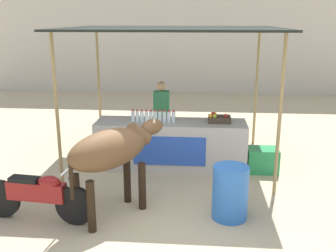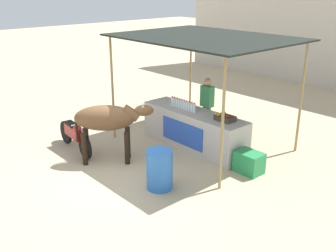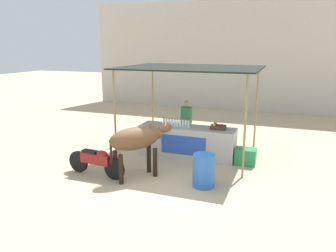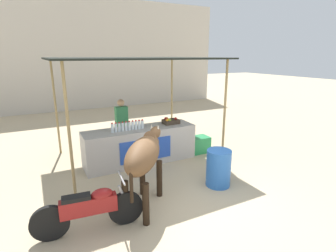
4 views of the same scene
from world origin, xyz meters
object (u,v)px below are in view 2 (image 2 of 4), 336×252
(cow, at_px, (108,120))
(motorcycle_parked, at_px, (75,135))
(fruit_crate, at_px, (225,117))
(cooler_box, at_px, (249,162))
(stall_counter, at_px, (194,129))
(vendor_behind_counter, at_px, (207,107))
(water_barrel, at_px, (160,170))

(cow, height_order, motorcycle_parked, cow)
(fruit_crate, bearing_deg, cooler_box, -9.44)
(fruit_crate, distance_m, cooler_box, 1.20)
(cooler_box, bearing_deg, stall_counter, 176.97)
(fruit_crate, xyz_separation_m, motorcycle_parked, (-2.76, -2.42, -0.61))
(fruit_crate, relative_size, motorcycle_parked, 0.24)
(stall_counter, bearing_deg, vendor_behind_counter, 109.11)
(vendor_behind_counter, bearing_deg, cooler_box, -22.09)
(fruit_crate, xyz_separation_m, cooler_box, (0.88, -0.15, -0.79))
(fruit_crate, bearing_deg, motorcycle_parked, -138.71)
(vendor_behind_counter, distance_m, water_barrel, 3.12)
(water_barrel, relative_size, motorcycle_parked, 0.46)
(fruit_crate, relative_size, water_barrel, 0.53)
(stall_counter, xyz_separation_m, motorcycle_parked, (-1.81, -2.37, -0.05))
(cow, bearing_deg, vendor_behind_counter, 80.66)
(vendor_behind_counter, xyz_separation_m, cow, (-0.47, -2.83, 0.18))
(stall_counter, distance_m, motorcycle_parked, 2.98)
(water_barrel, bearing_deg, cooler_box, 68.14)
(vendor_behind_counter, relative_size, water_barrel, 1.98)
(stall_counter, xyz_separation_m, water_barrel, (1.05, -2.04, -0.06))
(fruit_crate, bearing_deg, stall_counter, -177.00)
(stall_counter, bearing_deg, fruit_crate, 3.00)
(water_barrel, distance_m, cow, 1.88)
(stall_counter, relative_size, motorcycle_parked, 1.67)
(stall_counter, distance_m, fruit_crate, 1.10)
(stall_counter, relative_size, water_barrel, 3.61)
(cow, distance_m, motorcycle_parked, 1.27)
(stall_counter, relative_size, fruit_crate, 6.82)
(motorcycle_parked, bearing_deg, water_barrel, 6.54)
(water_barrel, height_order, motorcycle_parked, motorcycle_parked)
(water_barrel, bearing_deg, vendor_behind_counter, 115.18)
(vendor_behind_counter, relative_size, cow, 1.00)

